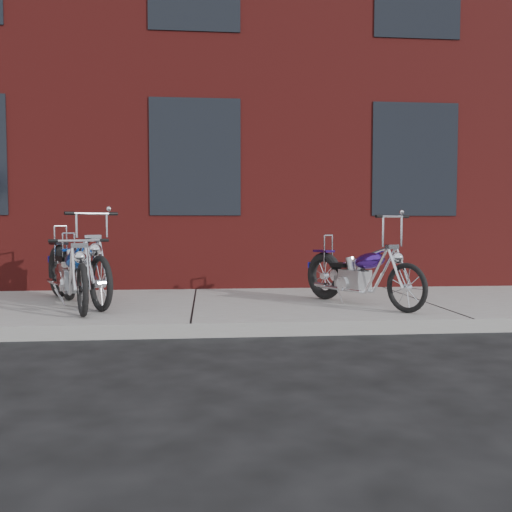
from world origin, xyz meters
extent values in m
plane|color=black|center=(0.00, 0.00, 0.00)|extent=(120.00, 120.00, 0.00)
cube|color=gray|center=(0.00, 1.50, 0.07)|extent=(22.00, 3.00, 0.15)
cube|color=maroon|center=(0.00, 8.00, 4.00)|extent=(22.00, 10.00, 8.00)
torus|color=black|center=(1.81, 1.55, 0.47)|extent=(0.42, 0.61, 0.63)
torus|color=black|center=(2.50, 0.35, 0.44)|extent=(0.34, 0.53, 0.57)
cube|color=#A6A6A6|center=(2.09, 1.06, 0.46)|extent=(0.39, 0.43, 0.26)
ellipsoid|color=#421C89|center=(2.21, 0.85, 0.71)|extent=(0.44, 0.54, 0.27)
cube|color=black|center=(1.98, 1.26, 0.64)|extent=(0.31, 0.32, 0.05)
cylinder|color=silver|center=(2.44, 0.45, 0.67)|extent=(0.16, 0.24, 0.48)
cylinder|color=silver|center=(2.39, 0.54, 1.25)|extent=(0.43, 0.26, 0.03)
cylinder|color=silver|center=(1.85, 1.49, 0.80)|extent=(0.03, 0.03, 0.42)
cylinder|color=silver|center=(2.09, 1.28, 0.34)|extent=(0.43, 0.71, 0.04)
torus|color=black|center=(-1.61, 1.74, 0.48)|extent=(0.34, 0.66, 0.66)
torus|color=black|center=(-1.13, 0.39, 0.45)|extent=(0.26, 0.58, 0.59)
cube|color=#A6A6A6|center=(-1.42, 1.19, 0.47)|extent=(0.36, 0.43, 0.27)
ellipsoid|color=blue|center=(-1.33, 0.95, 0.73)|extent=(0.39, 0.55, 0.28)
cube|color=#B7AFA5|center=(-1.50, 1.41, 0.65)|extent=(0.29, 0.31, 0.05)
cylinder|color=silver|center=(-1.17, 0.50, 0.69)|extent=(0.12, 0.26, 0.49)
cylinder|color=silver|center=(-1.21, 0.61, 0.98)|extent=(0.48, 0.19, 0.03)
cylinder|color=silver|center=(-1.59, 1.67, 0.82)|extent=(0.03, 0.03, 0.44)
cylinder|color=silver|center=(-1.38, 1.42, 0.35)|extent=(0.32, 0.79, 0.04)
torus|color=black|center=(-1.79, 2.11, 0.51)|extent=(0.49, 0.70, 0.73)
torus|color=black|center=(-0.98, 0.75, 0.48)|extent=(0.40, 0.60, 0.66)
cube|color=#A6A6A6|center=(-1.46, 1.55, 0.50)|extent=(0.45, 0.49, 0.30)
ellipsoid|color=black|center=(-1.31, 1.31, 0.80)|extent=(0.51, 0.61, 0.31)
cube|color=black|center=(-1.60, 1.78, 0.70)|extent=(0.35, 0.37, 0.06)
cylinder|color=silver|center=(-1.04, 0.86, 0.74)|extent=(0.19, 0.27, 0.54)
cylinder|color=silver|center=(-1.11, 0.96, 1.29)|extent=(0.49, 0.31, 0.03)
cylinder|color=silver|center=(-1.75, 2.04, 0.90)|extent=(0.03, 0.03, 0.48)
cylinder|color=silver|center=(-1.47, 1.80, 0.37)|extent=(0.51, 0.80, 0.05)
camera|label=1|loc=(0.17, -5.47, 1.15)|focal=38.00mm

